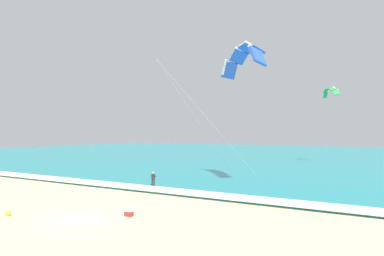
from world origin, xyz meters
name	(u,v)px	position (x,y,z in m)	size (l,w,h in m)	color
ground_plane	(78,219)	(0.00, 0.00, 0.00)	(200.00, 200.00, 0.00)	beige
sea	(293,155)	(0.00, 70.02, 0.10)	(200.00, 120.00, 0.20)	teal
surf_foam	(168,190)	(0.00, 11.02, 0.22)	(200.00, 2.68, 0.04)	white
surfboard	(153,187)	(-2.92, 12.66, 0.03)	(0.95, 1.46, 0.09)	#239EC6
kitesurfer	(153,179)	(-2.93, 12.68, 0.94)	(0.65, 0.65, 1.69)	#232328
kite_primary	(244,56)	(4.68, 19.99, 14.71)	(10.90, 10.52, 14.96)	blue
kite_distant	(330,91)	(10.93, 49.86, 13.70)	(3.35, 4.84, 1.94)	green
cooler_box	(129,213)	(2.50, 2.25, 0.20)	(0.58, 0.38, 0.40)	red
beach_ball	(8,213)	(-5.00, -1.73, 0.18)	(0.36, 0.36, 0.36)	yellow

